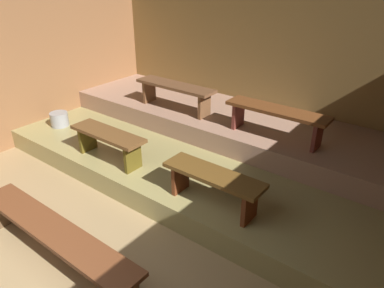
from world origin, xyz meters
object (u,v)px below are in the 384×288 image
bench_floor_center (54,234)px  pail_lower (59,119)px  bench_lower_right (213,181)px  bench_lower_left (108,139)px  bench_middle_right (276,115)px  bench_middle_left (175,90)px

bench_floor_center → pail_lower: (-2.34, 1.65, 0.07)m
bench_floor_center → bench_lower_right: (0.91, 1.39, 0.27)m
bench_lower_left → bench_lower_right: same height
bench_middle_right → bench_middle_left: bearing=180.0°
bench_middle_left → pail_lower: bearing=-142.7°
bench_middle_right → pail_lower: bearing=-160.4°
bench_floor_center → bench_middle_right: bench_middle_right is taller
bench_middle_left → pail_lower: 1.99m
bench_lower_left → bench_middle_left: bench_middle_left is taller
bench_floor_center → bench_middle_left: size_ratio=1.60×
bench_middle_right → pail_lower: size_ratio=4.82×
bench_floor_center → bench_lower_right: 1.68m
bench_lower_left → pail_lower: (-1.55, 0.27, -0.20)m
bench_middle_left → bench_middle_right: 1.74m
bench_lower_left → pail_lower: size_ratio=4.02×
pail_lower → bench_lower_left: bearing=-9.8°
bench_floor_center → bench_lower_right: size_ratio=1.92×
bench_middle_right → bench_floor_center: bearing=-108.3°
bench_lower_left → bench_lower_right: bearing=0.0°
bench_lower_right → bench_middle_right: (0.02, 1.43, 0.31)m
bench_floor_center → bench_middle_right: (0.93, 2.82, 0.58)m
bench_floor_center → bench_lower_left: size_ratio=1.92×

